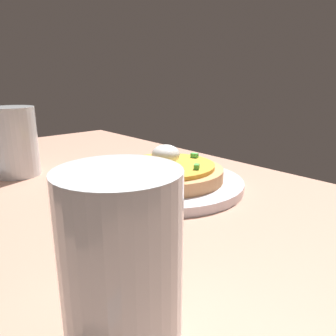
# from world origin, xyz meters

# --- Properties ---
(dining_table) EXTENTS (1.14, 0.69, 0.03)m
(dining_table) POSITION_xyz_m (0.00, 0.00, 0.01)
(dining_table) COLOR tan
(dining_table) RESTS_ON ground
(plate) EXTENTS (0.25, 0.25, 0.01)m
(plate) POSITION_xyz_m (-0.05, -0.11, 0.04)
(plate) COLOR white
(plate) RESTS_ON dining_table
(pizza) EXTENTS (0.18, 0.18, 0.06)m
(pizza) POSITION_xyz_m (-0.05, -0.11, 0.06)
(pizza) COLOR tan
(pizza) RESTS_ON plate
(cup_near) EXTENTS (0.08, 0.08, 0.13)m
(cup_near) POSITION_xyz_m (0.20, 0.05, 0.08)
(cup_near) COLOR silver
(cup_near) RESTS_ON dining_table
(cup_far) EXTENTS (0.08, 0.08, 0.13)m
(cup_far) POSITION_xyz_m (-0.28, 0.13, 0.08)
(cup_far) COLOR silver
(cup_far) RESTS_ON dining_table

